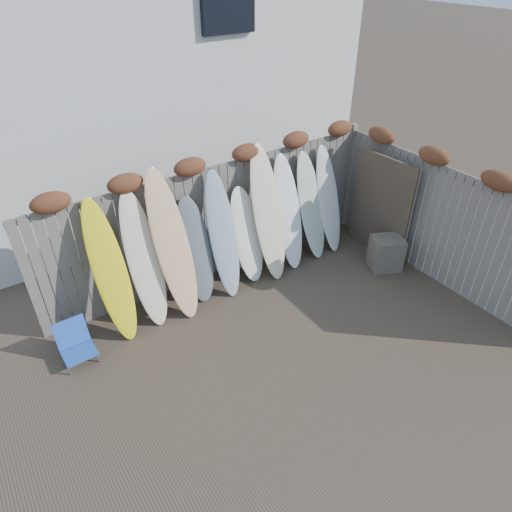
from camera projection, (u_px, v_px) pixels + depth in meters
ground at (303, 353)px, 6.54m from camera, size 80.00×80.00×0.00m
back_fence at (218, 212)px, 7.52m from camera, size 6.05×0.28×2.24m
right_fence at (440, 218)px, 7.44m from camera, size 0.28×4.40×2.24m
house at (132, 39)px, 9.37m from camera, size 8.50×5.50×6.33m
beach_chair at (75, 342)px, 6.33m from camera, size 0.45×0.48×0.59m
wooden_crate at (386, 253)px, 8.08m from camera, size 0.66×0.61×0.61m
lattice_panel at (380, 206)px, 8.19m from camera, size 0.12×1.25×1.87m
surfboard_0 at (110, 272)px, 6.37m from camera, size 0.51×0.76×2.09m
surfboard_1 at (144, 261)px, 6.64m from camera, size 0.50×0.73×2.05m
surfboard_2 at (173, 247)px, 6.73m from camera, size 0.62×0.85×2.29m
surfboard_3 at (195, 251)px, 7.17m from camera, size 0.58×0.66×1.70m
surfboard_4 at (223, 236)px, 7.23m from camera, size 0.52×0.76×2.03m
surfboard_5 at (247, 235)px, 7.62m from camera, size 0.57×0.61×1.62m
surfboard_6 at (268, 214)px, 7.57m from camera, size 0.56×0.81×2.24m
surfboard_7 at (288, 213)px, 7.88m from camera, size 0.54×0.73×1.98m
surfboard_8 at (311, 207)px, 8.14m from camera, size 0.59×0.73×1.92m
surfboard_9 at (329, 200)px, 8.33m from camera, size 0.49×0.70×1.93m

